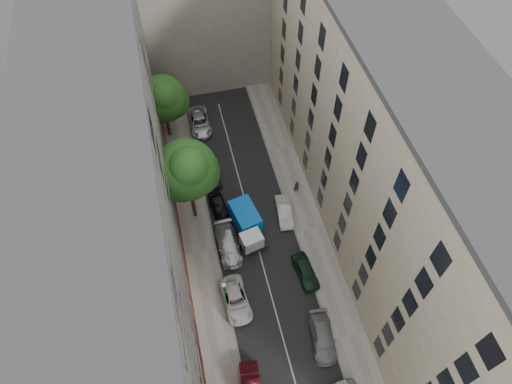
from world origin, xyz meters
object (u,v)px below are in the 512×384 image
object	(u,v)px
car_left_6	(200,122)
car_right_1	(323,337)
car_left_3	(228,245)
car_left_2	(236,300)
tree_mid	(188,172)
tarp_truck	(247,224)
pedestrian	(296,187)
car_left_4	(219,206)
car_right_2	(306,271)
car_right_3	(284,212)
car_left_5	(211,172)
tree_far	(164,100)
lamp_post	(225,295)

from	to	relation	value
car_left_6	car_right_1	world-z (taller)	car_left_6
car_left_3	car_left_2	bearing A→B (deg)	-95.50
car_left_6	tree_mid	xyz separation A→B (m)	(-2.41, -12.45, 6.56)
tarp_truck	car_right_1	world-z (taller)	tarp_truck
pedestrian	car_left_6	bearing A→B (deg)	-45.65
tarp_truck	pedestrian	world-z (taller)	tarp_truck
car_left_4	car_right_2	world-z (taller)	car_right_2
car_left_4	car_right_2	xyz separation A→B (m)	(6.40, -8.98, 0.03)
car_right_1	car_left_6	bearing A→B (deg)	109.33
car_right_2	pedestrian	distance (m)	9.52
car_right_3	pedestrian	size ratio (longest dim) A/B	2.46
car_left_2	pedestrian	bearing A→B (deg)	47.03
car_right_2	tarp_truck	bearing A→B (deg)	120.22
car_left_6	car_left_5	bearing A→B (deg)	-89.37
pedestrian	car_left_5	bearing A→B (deg)	-17.82
car_left_4	tree_far	bearing A→B (deg)	99.86
tree_mid	tarp_truck	bearing A→B (deg)	-31.91
car_right_3	car_left_3	bearing A→B (deg)	-152.68
pedestrian	tarp_truck	bearing A→B (deg)	39.19
car_left_2	car_left_6	size ratio (longest dim) A/B	0.94
lamp_post	tree_mid	bearing A→B (deg)	95.41
tarp_truck	car_right_3	bearing A→B (deg)	1.21
tarp_truck	tree_far	world-z (taller)	tree_far
car_left_4	car_left_6	world-z (taller)	car_left_6
car_left_4	car_left_6	size ratio (longest dim) A/B	0.74
lamp_post	car_left_4	bearing A→B (deg)	82.69
car_left_3	car_right_3	world-z (taller)	car_left_3
tarp_truck	car_left_3	world-z (taller)	tarp_truck
tarp_truck	car_left_2	world-z (taller)	tarp_truck
car_right_2	car_right_1	bearing A→B (deg)	-99.16
lamp_post	pedestrian	xyz separation A→B (m)	(9.66, 11.25, -2.84)
car_left_4	tree_mid	world-z (taller)	tree_mid
car_right_3	pedestrian	xyz separation A→B (m)	(2.01, 2.51, 0.30)
tarp_truck	car_left_6	distance (m)	15.49
car_left_2	car_left_6	bearing A→B (deg)	85.48
car_right_3	tree_far	bearing A→B (deg)	131.73
tarp_truck	car_left_4	bearing A→B (deg)	113.39
tree_mid	pedestrian	world-z (taller)	tree_mid
car_left_4	car_left_2	bearing A→B (deg)	-99.69
car_right_1	pedestrian	bearing A→B (deg)	88.67
car_left_3	car_left_4	size ratio (longest dim) A/B	1.32
tarp_truck	pedestrian	bearing A→B (deg)	17.78
car_left_6	car_left_4	bearing A→B (deg)	-89.37
car_left_3	pedestrian	world-z (taller)	pedestrian
car_left_4	tree_mid	xyz separation A→B (m)	(-2.41, -0.24, 6.62)
car_left_5	car_right_3	world-z (taller)	car_left_5
tarp_truck	lamp_post	xyz separation A→B (m)	(-3.60, -7.80, 2.44)
car_left_4	tree_mid	size ratio (longest dim) A/B	0.36
tarp_truck	car_left_6	bearing A→B (deg)	86.27
car_left_2	tarp_truck	bearing A→B (deg)	66.08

